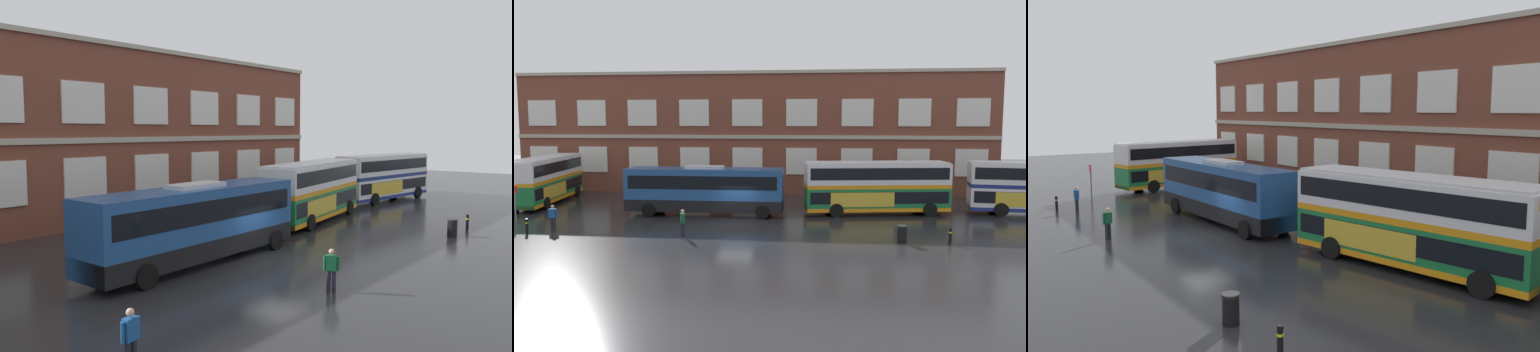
{
  "view_description": "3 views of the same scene",
  "coord_description": "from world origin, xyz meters",
  "views": [
    {
      "loc": [
        -19.39,
        -14.59,
        6.26
      ],
      "look_at": [
        1.3,
        2.28,
        3.87
      ],
      "focal_mm": 36.03,
      "sensor_mm": 36.0,
      "label": 1
    },
    {
      "loc": [
        6.7,
        -35.41,
        7.37
      ],
      "look_at": [
        2.27,
        2.4,
        3.1
      ],
      "focal_mm": 35.86,
      "sensor_mm": 36.0,
      "label": 2
    },
    {
      "loc": [
        25.08,
        -12.49,
        6.83
      ],
      "look_at": [
        2.78,
        3.23,
        3.37
      ],
      "focal_mm": 36.48,
      "sensor_mm": 36.0,
      "label": 3
    }
  ],
  "objects": [
    {
      "name": "ground_plane",
      "position": [
        0.0,
        2.0,
        0.0
      ],
      "size": [
        120.0,
        120.0,
        0.0
      ],
      "primitive_type": "plane",
      "color": "#232326"
    },
    {
      "name": "brick_terminal_building",
      "position": [
        -1.32,
        17.98,
        5.86
      ],
      "size": [
        47.62,
        8.19,
        12.0
      ],
      "color": "brown",
      "rests_on": "ground"
    },
    {
      "name": "double_decker_near",
      "position": [
        -17.97,
        6.39,
        2.15
      ],
      "size": [
        4.1,
        11.25,
        4.07
      ],
      "color": "#197038",
      "rests_on": "ground"
    },
    {
      "name": "double_decker_middle",
      "position": [
        10.3,
        4.57,
        2.15
      ],
      "size": [
        11.27,
        4.32,
        4.07
      ],
      "color": "#197038",
      "rests_on": "ground"
    },
    {
      "name": "touring_coach",
      "position": [
        -2.77,
        2.59,
        1.91
      ],
      "size": [
        12.05,
        3.06,
        3.8
      ],
      "color": "navy",
      "rests_on": "ground"
    },
    {
      "name": "waiting_passenger",
      "position": [
        -11.49,
        -3.97,
        0.93
      ],
      "size": [
        0.64,
        0.27,
        1.7
      ],
      "color": "black",
      "rests_on": "ground"
    },
    {
      "name": "second_passenger",
      "position": [
        -2.47,
        -4.56,
        0.93
      ],
      "size": [
        0.39,
        0.61,
        1.7
      ],
      "color": "black",
      "rests_on": "ground"
    },
    {
      "name": "bus_stand_flag",
      "position": [
        -15.49,
        -1.93,
        1.64
      ],
      "size": [
        0.44,
        0.1,
        2.7
      ],
      "color": "slate",
      "rests_on": "ground"
    },
    {
      "name": "station_litter_bin",
      "position": [
        11.06,
        -4.7,
        0.52
      ],
      "size": [
        0.6,
        0.6,
        1.03
      ],
      "color": "black",
      "rests_on": "ground"
    },
    {
      "name": "safety_bollard_west",
      "position": [
        -12.72,
        -5.02,
        0.49
      ],
      "size": [
        0.19,
        0.19,
        0.95
      ],
      "color": "black",
      "rests_on": "ground"
    },
    {
      "name": "safety_bollard_east",
      "position": [
        13.86,
        -4.71,
        0.49
      ],
      "size": [
        0.19,
        0.19,
        0.95
      ],
      "color": "black",
      "rests_on": "ground"
    }
  ]
}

